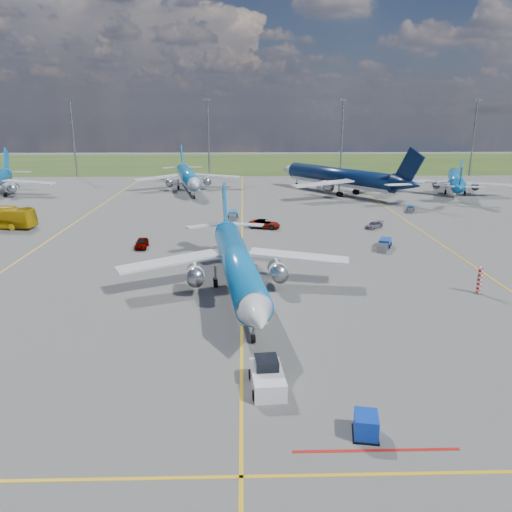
{
  "coord_description": "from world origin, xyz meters",
  "views": [
    {
      "loc": [
        0.23,
        -42.89,
        19.36
      ],
      "look_at": [
        1.58,
        9.57,
        4.0
      ],
      "focal_mm": 35.0,
      "sensor_mm": 36.0,
      "label": 1
    }
  ],
  "objects_px": {
    "service_car_a": "(142,243)",
    "baggage_tug_c": "(233,215)",
    "baggage_tug_e": "(411,209)",
    "bg_jet_ne": "(454,193)",
    "service_car_c": "(374,225)",
    "bg_jet_nnw": "(189,191)",
    "main_airliner": "(238,293)",
    "warning_post": "(479,280)",
    "bg_jet_n": "(339,194)",
    "service_car_b": "(265,224)",
    "uld_container": "(366,425)",
    "pushback_tug": "(267,377)",
    "baggage_tug_w": "(384,245)"
  },
  "relations": [
    {
      "from": "bg_jet_nnw",
      "to": "baggage_tug_w",
      "type": "distance_m",
      "value": 65.1
    },
    {
      "from": "service_car_c",
      "to": "bg_jet_n",
      "type": "bearing_deg",
      "value": 136.16
    },
    {
      "from": "pushback_tug",
      "to": "uld_container",
      "type": "xyz_separation_m",
      "value": [
        5.83,
        -5.75,
        -0.12
      ]
    },
    {
      "from": "uld_container",
      "to": "baggage_tug_c",
      "type": "bearing_deg",
      "value": 108.22
    },
    {
      "from": "service_car_c",
      "to": "baggage_tug_c",
      "type": "relative_size",
      "value": 0.75
    },
    {
      "from": "bg_jet_ne",
      "to": "baggage_tug_w",
      "type": "bearing_deg",
      "value": 78.46
    },
    {
      "from": "bg_jet_n",
      "to": "service_car_c",
      "type": "distance_m",
      "value": 36.46
    },
    {
      "from": "warning_post",
      "to": "baggage_tug_c",
      "type": "distance_m",
      "value": 49.2
    },
    {
      "from": "service_car_c",
      "to": "baggage_tug_c",
      "type": "height_order",
      "value": "baggage_tug_c"
    },
    {
      "from": "pushback_tug",
      "to": "service_car_b",
      "type": "relative_size",
      "value": 1.14
    },
    {
      "from": "bg_jet_nnw",
      "to": "uld_container",
      "type": "distance_m",
      "value": 100.96
    },
    {
      "from": "baggage_tug_e",
      "to": "bg_jet_ne",
      "type": "bearing_deg",
      "value": 69.85
    },
    {
      "from": "bg_jet_nnw",
      "to": "main_airliner",
      "type": "height_order",
      "value": "bg_jet_nnw"
    },
    {
      "from": "baggage_tug_e",
      "to": "service_car_c",
      "type": "bearing_deg",
      "value": -108.09
    },
    {
      "from": "warning_post",
      "to": "service_car_a",
      "type": "distance_m",
      "value": 45.35
    },
    {
      "from": "baggage_tug_w",
      "to": "service_car_b",
      "type": "bearing_deg",
      "value": 164.45
    },
    {
      "from": "bg_jet_n",
      "to": "baggage_tug_w",
      "type": "xyz_separation_m",
      "value": [
        -2.51,
        -49.27,
        0.55
      ]
    },
    {
      "from": "uld_container",
      "to": "warning_post",
      "type": "bearing_deg",
      "value": 63.24
    },
    {
      "from": "service_car_a",
      "to": "baggage_tug_c",
      "type": "xyz_separation_m",
      "value": [
        12.95,
        20.62,
        -0.16
      ]
    },
    {
      "from": "bg_jet_ne",
      "to": "warning_post",
      "type": "bearing_deg",
      "value": 89.76
    },
    {
      "from": "service_car_b",
      "to": "baggage_tug_w",
      "type": "bearing_deg",
      "value": -110.75
    },
    {
      "from": "warning_post",
      "to": "uld_container",
      "type": "height_order",
      "value": "warning_post"
    },
    {
      "from": "bg_jet_n",
      "to": "pushback_tug",
      "type": "height_order",
      "value": "bg_jet_n"
    },
    {
      "from": "warning_post",
      "to": "main_airliner",
      "type": "distance_m",
      "value": 26.49
    },
    {
      "from": "bg_jet_nnw",
      "to": "baggage_tug_e",
      "type": "relative_size",
      "value": 8.44
    },
    {
      "from": "bg_jet_n",
      "to": "uld_container",
      "type": "bearing_deg",
      "value": 44.5
    },
    {
      "from": "service_car_c",
      "to": "bg_jet_ne",
      "type": "bearing_deg",
      "value": 99.08
    },
    {
      "from": "bg_jet_nnw",
      "to": "bg_jet_n",
      "type": "distance_m",
      "value": 37.19
    },
    {
      "from": "warning_post",
      "to": "bg_jet_nnw",
      "type": "relative_size",
      "value": 0.08
    },
    {
      "from": "bg_jet_ne",
      "to": "bg_jet_nnw",
      "type": "bearing_deg",
      "value": 15.6
    },
    {
      "from": "service_car_a",
      "to": "baggage_tug_w",
      "type": "xyz_separation_m",
      "value": [
        35.41,
        -1.22,
        -0.16
      ]
    },
    {
      "from": "service_car_b",
      "to": "service_car_c",
      "type": "distance_m",
      "value": 18.68
    },
    {
      "from": "warning_post",
      "to": "baggage_tug_c",
      "type": "relative_size",
      "value": 0.57
    },
    {
      "from": "uld_container",
      "to": "service_car_b",
      "type": "xyz_separation_m",
      "value": [
        -3.86,
        56.68,
        0.04
      ]
    },
    {
      "from": "uld_container",
      "to": "baggage_tug_w",
      "type": "xyz_separation_m",
      "value": [
        13.02,
        43.31,
        -0.16
      ]
    },
    {
      "from": "uld_container",
      "to": "baggage_tug_e",
      "type": "distance_m",
      "value": 75.52
    },
    {
      "from": "bg_jet_n",
      "to": "service_car_a",
      "type": "relative_size",
      "value": 10.77
    },
    {
      "from": "bg_jet_ne",
      "to": "service_car_c",
      "type": "xyz_separation_m",
      "value": [
        -29.3,
        -37.22,
        0.57
      ]
    },
    {
      "from": "bg_jet_nnw",
      "to": "baggage_tug_c",
      "type": "bearing_deg",
      "value": -82.49
    },
    {
      "from": "service_car_b",
      "to": "baggage_tug_e",
      "type": "relative_size",
      "value": 1.21
    },
    {
      "from": "main_airliner",
      "to": "baggage_tug_w",
      "type": "bearing_deg",
      "value": 33.71
    },
    {
      "from": "service_car_b",
      "to": "baggage_tug_c",
      "type": "xyz_separation_m",
      "value": [
        -5.58,
        8.46,
        -0.2
      ]
    },
    {
      "from": "baggage_tug_e",
      "to": "uld_container",
      "type": "bearing_deg",
      "value": -91.22
    },
    {
      "from": "bg_jet_nnw",
      "to": "bg_jet_n",
      "type": "bearing_deg",
      "value": -21.23
    },
    {
      "from": "service_car_a",
      "to": "service_car_c",
      "type": "height_order",
      "value": "service_car_a"
    },
    {
      "from": "service_car_a",
      "to": "baggage_tug_w",
      "type": "height_order",
      "value": "service_car_a"
    },
    {
      "from": "uld_container",
      "to": "service_car_b",
      "type": "distance_m",
      "value": 56.81
    },
    {
      "from": "service_car_c",
      "to": "baggage_tug_w",
      "type": "height_order",
      "value": "baggage_tug_w"
    },
    {
      "from": "bg_jet_ne",
      "to": "service_car_a",
      "type": "relative_size",
      "value": 8.36
    },
    {
      "from": "uld_container",
      "to": "baggage_tug_c",
      "type": "xyz_separation_m",
      "value": [
        -9.44,
        65.14,
        -0.16
      ]
    }
  ]
}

